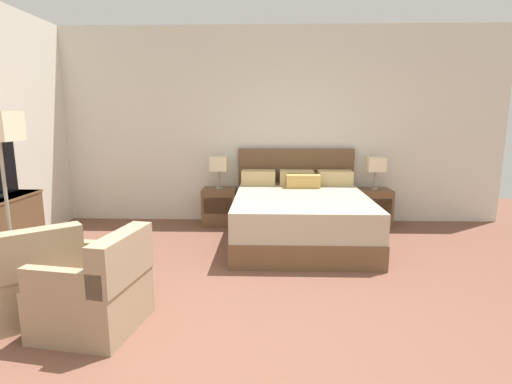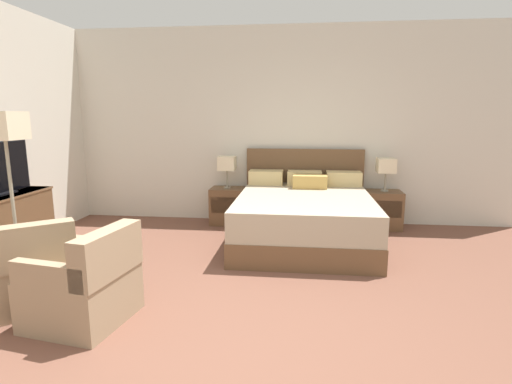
{
  "view_description": "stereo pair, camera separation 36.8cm",
  "coord_description": "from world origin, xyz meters",
  "px_view_note": "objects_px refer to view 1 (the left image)",
  "views": [
    {
      "loc": [
        0.09,
        -2.44,
        1.59
      ],
      "look_at": [
        -0.05,
        1.97,
        0.75
      ],
      "focal_mm": 28.0,
      "sensor_mm": 36.0,
      "label": 1
    },
    {
      "loc": [
        0.45,
        -2.41,
        1.59
      ],
      "look_at": [
        -0.05,
        1.97,
        0.75
      ],
      "focal_mm": 28.0,
      "sensor_mm": 36.0,
      "label": 2
    }
  ],
  "objects_px": {
    "bed": "(300,215)",
    "armchair_by_window": "(33,280)",
    "nightstand_left": "(220,206)",
    "nightstand_right": "(373,207)",
    "table_lamp_right": "(376,165)",
    "armchair_companion": "(97,293)",
    "table_lamp_left": "(219,164)"
  },
  "relations": [
    {
      "from": "table_lamp_right",
      "to": "armchair_companion",
      "type": "height_order",
      "value": "table_lamp_right"
    },
    {
      "from": "table_lamp_right",
      "to": "bed",
      "type": "bearing_deg",
      "value": -146.36
    },
    {
      "from": "armchair_by_window",
      "to": "armchair_companion",
      "type": "relative_size",
      "value": 1.22
    },
    {
      "from": "table_lamp_left",
      "to": "armchair_companion",
      "type": "bearing_deg",
      "value": -100.69
    },
    {
      "from": "nightstand_left",
      "to": "table_lamp_right",
      "type": "bearing_deg",
      "value": 0.04
    },
    {
      "from": "bed",
      "to": "armchair_companion",
      "type": "xyz_separation_m",
      "value": [
        -1.7,
        -2.24,
        -0.05
      ]
    },
    {
      "from": "nightstand_right",
      "to": "table_lamp_left",
      "type": "bearing_deg",
      "value": 179.96
    },
    {
      "from": "table_lamp_left",
      "to": "armchair_by_window",
      "type": "height_order",
      "value": "table_lamp_left"
    },
    {
      "from": "table_lamp_left",
      "to": "bed",
      "type": "bearing_deg",
      "value": -33.62
    },
    {
      "from": "table_lamp_left",
      "to": "table_lamp_right",
      "type": "height_order",
      "value": "same"
    },
    {
      "from": "nightstand_right",
      "to": "table_lamp_right",
      "type": "height_order",
      "value": "table_lamp_right"
    },
    {
      "from": "nightstand_right",
      "to": "table_lamp_right",
      "type": "bearing_deg",
      "value": 90.0
    },
    {
      "from": "armchair_by_window",
      "to": "armchair_companion",
      "type": "height_order",
      "value": "same"
    },
    {
      "from": "table_lamp_right",
      "to": "armchair_by_window",
      "type": "xyz_separation_m",
      "value": [
        -3.45,
        -2.79,
        -0.62
      ]
    },
    {
      "from": "bed",
      "to": "armchair_by_window",
      "type": "relative_size",
      "value": 2.14
    },
    {
      "from": "nightstand_right",
      "to": "armchair_by_window",
      "type": "distance_m",
      "value": 4.43
    },
    {
      "from": "nightstand_right",
      "to": "armchair_by_window",
      "type": "height_order",
      "value": "armchair_by_window"
    },
    {
      "from": "nightstand_left",
      "to": "nightstand_right",
      "type": "xyz_separation_m",
      "value": [
        2.27,
        0.0,
        0.0
      ]
    },
    {
      "from": "bed",
      "to": "armchair_by_window",
      "type": "distance_m",
      "value": 3.08
    },
    {
      "from": "nightstand_left",
      "to": "armchair_by_window",
      "type": "xyz_separation_m",
      "value": [
        -1.18,
        -2.79,
        0.01
      ]
    },
    {
      "from": "bed",
      "to": "table_lamp_right",
      "type": "bearing_deg",
      "value": 33.64
    },
    {
      "from": "nightstand_right",
      "to": "nightstand_left",
      "type": "bearing_deg",
      "value": 180.0
    },
    {
      "from": "nightstand_left",
      "to": "table_lamp_right",
      "type": "relative_size",
      "value": 1.15
    },
    {
      "from": "armchair_by_window",
      "to": "table_lamp_right",
      "type": "bearing_deg",
      "value": 38.96
    },
    {
      "from": "bed",
      "to": "armchair_by_window",
      "type": "height_order",
      "value": "bed"
    },
    {
      "from": "bed",
      "to": "armchair_by_window",
      "type": "bearing_deg",
      "value": -138.69
    },
    {
      "from": "nightstand_right",
      "to": "table_lamp_right",
      "type": "distance_m",
      "value": 0.63
    },
    {
      "from": "table_lamp_right",
      "to": "armchair_companion",
      "type": "relative_size",
      "value": 0.59
    },
    {
      "from": "table_lamp_left",
      "to": "armchair_by_window",
      "type": "relative_size",
      "value": 0.49
    },
    {
      "from": "nightstand_left",
      "to": "table_lamp_left",
      "type": "bearing_deg",
      "value": 90.0
    },
    {
      "from": "nightstand_left",
      "to": "armchair_by_window",
      "type": "height_order",
      "value": "armchair_by_window"
    },
    {
      "from": "nightstand_right",
      "to": "armchair_companion",
      "type": "distance_m",
      "value": 4.13
    }
  ]
}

